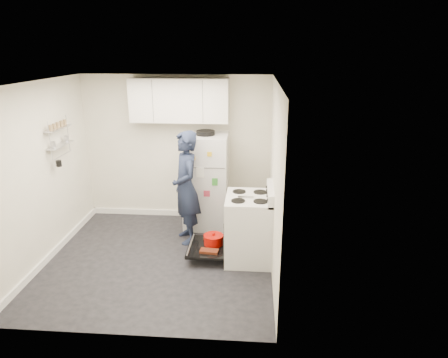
# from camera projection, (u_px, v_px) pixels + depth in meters

# --- Properties ---
(room) EXTENTS (3.21, 3.21, 2.51)m
(room) POSITION_uv_depth(u_px,v_px,m) (154.00, 180.00, 5.42)
(room) COLOR black
(room) RESTS_ON ground
(electric_range) EXTENTS (0.66, 0.76, 1.10)m
(electric_range) POSITION_uv_depth(u_px,v_px,m) (248.00, 228.00, 5.68)
(electric_range) COLOR silver
(electric_range) RESTS_ON ground
(open_oven_door) EXTENTS (0.55, 0.70, 0.22)m
(open_oven_door) POSITION_uv_depth(u_px,v_px,m) (210.00, 244.00, 5.83)
(open_oven_door) COLOR black
(open_oven_door) RESTS_ON ground
(refrigerator) EXTENTS (0.72, 0.74, 1.64)m
(refrigerator) POSITION_uv_depth(u_px,v_px,m) (206.00, 181.00, 6.67)
(refrigerator) COLOR silver
(refrigerator) RESTS_ON ground
(upper_cabinets) EXTENTS (1.60, 0.33, 0.70)m
(upper_cabinets) POSITION_uv_depth(u_px,v_px,m) (179.00, 100.00, 6.46)
(upper_cabinets) COLOR silver
(upper_cabinets) RESTS_ON room
(wall_shelf_rack) EXTENTS (0.14, 0.60, 0.61)m
(wall_shelf_rack) POSITION_uv_depth(u_px,v_px,m) (59.00, 137.00, 5.81)
(wall_shelf_rack) COLOR #B2B2B7
(wall_shelf_rack) RESTS_ON room
(person) EXTENTS (0.64, 0.75, 1.76)m
(person) POSITION_uv_depth(u_px,v_px,m) (186.00, 188.00, 6.09)
(person) COLOR #192037
(person) RESTS_ON ground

